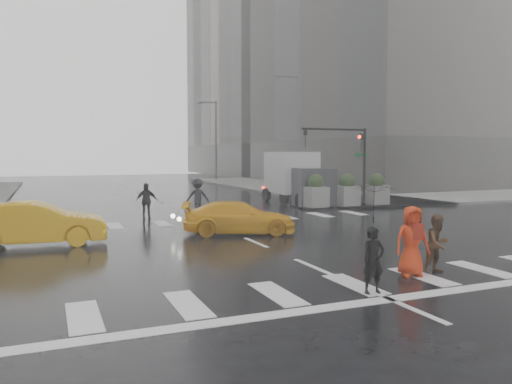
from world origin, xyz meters
name	(u,v)px	position (x,y,z in m)	size (l,w,h in m)	color
ground	(256,243)	(0.00, 0.00, 0.00)	(120.00, 120.00, 0.00)	black
sidewalk_ne	(393,190)	(19.50, 17.50, 0.07)	(35.00, 35.00, 0.15)	gray
building_ne_far	(289,70)	(29.00, 56.00, 16.27)	(26.05, 26.05, 36.00)	#A99E93
road_markings	(256,242)	(0.00, 0.00, 0.01)	(18.00, 48.00, 0.01)	silver
traffic_signal_pole	(349,151)	(9.01, 8.01, 3.22)	(4.45, 0.42, 4.50)	black
street_lamp_near	(297,129)	(10.87, 18.00, 4.95)	(2.15, 0.22, 9.00)	#59595B
street_lamp_far	(215,137)	(10.87, 38.00, 4.95)	(2.15, 0.22, 9.00)	#59595B
planter_west	(316,192)	(7.00, 8.20, 0.98)	(1.10, 1.10, 1.80)	gray
planter_mid	(347,191)	(9.00, 8.20, 0.98)	(1.10, 1.10, 1.80)	gray
planter_east	(376,190)	(11.00, 8.20, 0.98)	(1.10, 1.10, 1.80)	gray
pedestrian_black	(374,217)	(-0.06, -6.80, 1.68)	(1.00, 1.02, 2.43)	black
pedestrian_brown	(438,244)	(2.62, -5.83, 0.75)	(0.73, 0.57, 1.50)	#49301A
pedestrian_orange	(412,241)	(1.78, -5.86, 0.89)	(0.98, 0.78, 1.76)	red
pedestrian_far_a	(147,201)	(-2.33, 7.66, 0.85)	(0.99, 0.61, 1.70)	black
pedestrian_far_b	(198,197)	(0.29, 8.24, 0.92)	(1.18, 0.65, 1.83)	black
taxi_mid	(37,224)	(-6.93, 2.28, 0.73)	(1.55, 4.45, 1.47)	#FFB10D
taxi_rear	(239,218)	(0.14, 2.00, 0.62)	(1.74, 3.79, 1.24)	#FFB10D
box_truck	(296,176)	(7.50, 11.49, 1.69)	(2.24, 5.98, 3.17)	silver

